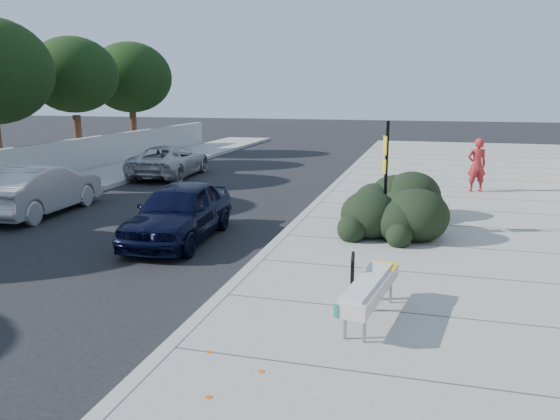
{
  "coord_description": "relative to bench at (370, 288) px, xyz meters",
  "views": [
    {
      "loc": [
        3.21,
        -8.09,
        3.49
      ],
      "look_at": [
        0.23,
        2.89,
        1.0
      ],
      "focal_mm": 35.0,
      "sensor_mm": 36.0,
      "label": 1
    }
  ],
  "objects": [
    {
      "name": "wagon_silver",
      "position": [
        -10.0,
        5.39,
        0.08
      ],
      "size": [
        1.79,
        4.45,
        1.44
      ],
      "primitive_type": "imported",
      "rotation": [
        0.0,
        0.0,
        3.21
      ],
      "color": "#9A9A9F",
      "rests_on": "ground"
    },
    {
      "name": "suv_silver",
      "position": [
        -9.59,
        12.81,
        0.01
      ],
      "size": [
        2.55,
        4.86,
        1.31
      ],
      "primitive_type": "imported",
      "rotation": [
        0.0,
        0.0,
        3.23
      ],
      "color": "#A7A9AC",
      "rests_on": "ground"
    },
    {
      "name": "sedan_navy",
      "position": [
        -4.9,
        3.83,
        0.05
      ],
      "size": [
        1.87,
        4.16,
        1.39
      ],
      "primitive_type": "imported",
      "rotation": [
        0.0,
        0.0,
        0.06
      ],
      "color": "black",
      "rests_on": "ground"
    },
    {
      "name": "pedestrian",
      "position": [
        2.33,
        11.65,
        0.41
      ],
      "size": [
        0.76,
        0.61,
        1.8
      ],
      "primitive_type": "imported",
      "rotation": [
        0.0,
        0.0,
        3.45
      ],
      "color": "maroon",
      "rests_on": "sidewalk_near"
    },
    {
      "name": "bench",
      "position": [
        0.0,
        0.0,
        0.0
      ],
      "size": [
        0.74,
        2.08,
        0.62
      ],
      "rotation": [
        0.0,
        0.0,
        -0.15
      ],
      "color": "gray",
      "rests_on": "sidewalk_near"
    },
    {
      "name": "sign_post",
      "position": [
        -0.22,
        5.17,
        1.02
      ],
      "size": [
        0.15,
        0.3,
        2.67
      ],
      "rotation": [
        0.0,
        0.0,
        0.32
      ],
      "color": "black",
      "rests_on": "sidewalk_near"
    },
    {
      "name": "ground",
      "position": [
        -2.5,
        0.39,
        -0.64
      ],
      "size": [
        120.0,
        120.0,
        0.0
      ],
      "primitive_type": "plane",
      "color": "black",
      "rests_on": "ground"
    },
    {
      "name": "sidewalk_near",
      "position": [
        3.1,
        5.39,
        -0.56
      ],
      "size": [
        11.2,
        50.0,
        0.15
      ],
      "primitive_type": "cube",
      "color": "gray",
      "rests_on": "ground"
    },
    {
      "name": "tree_far_e",
      "position": [
        -15.0,
        14.39,
        3.54
      ],
      "size": [
        4.0,
        4.0,
        5.9
      ],
      "color": "#332114",
      "rests_on": "ground"
    },
    {
      "name": "bike_rack",
      "position": [
        -0.33,
        0.47,
        0.01
      ],
      "size": [
        0.11,
        0.56,
        0.82
      ],
      "rotation": [
        0.0,
        0.0,
        0.11
      ],
      "color": "black",
      "rests_on": "sidewalk_near"
    },
    {
      "name": "curb_far",
      "position": [
        -10.5,
        5.39,
        -0.55
      ],
      "size": [
        0.22,
        50.0,
        0.17
      ],
      "primitive_type": "cube",
      "color": "#9E9E99",
      "rests_on": "ground"
    },
    {
      "name": "hedge",
      "position": [
        0.01,
        5.98,
        0.24
      ],
      "size": [
        3.04,
        4.27,
        1.45
      ],
      "primitive_type": "ellipsoid",
      "rotation": [
        0.0,
        0.0,
        -0.32
      ],
      "color": "black",
      "rests_on": "sidewalk_near"
    },
    {
      "name": "curb_near",
      "position": [
        -2.5,
        5.39,
        -0.55
      ],
      "size": [
        0.22,
        50.0,
        0.17
      ],
      "primitive_type": "cube",
      "color": "#9E9E99",
      "rests_on": "ground"
    },
    {
      "name": "tree_far_f",
      "position": [
        -15.0,
        19.39,
        3.55
      ],
      "size": [
        4.4,
        4.4,
        6.07
      ],
      "color": "#332114",
      "rests_on": "ground"
    }
  ]
}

